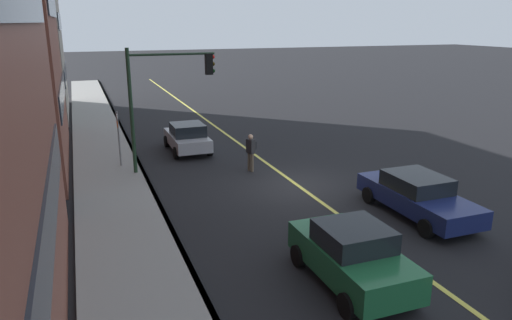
{
  "coord_description": "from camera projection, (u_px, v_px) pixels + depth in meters",
  "views": [
    {
      "loc": [
        -16.62,
        8.06,
        6.41
      ],
      "look_at": [
        -0.96,
        2.16,
        1.55
      ],
      "focal_mm": 33.37,
      "sensor_mm": 36.0,
      "label": 1
    }
  ],
  "objects": [
    {
      "name": "car_silver",
      "position": [
        187.0,
        137.0,
        24.32
      ],
      "size": [
        3.81,
        1.9,
        1.48
      ],
      "color": "#A8AAB2",
      "rests_on": "ground"
    },
    {
      "name": "ground",
      "position": [
        297.0,
        185.0,
        19.45
      ],
      "size": [
        200.0,
        200.0,
        0.0
      ],
      "primitive_type": "plane",
      "color": "black"
    },
    {
      "name": "car_navy",
      "position": [
        417.0,
        195.0,
        16.25
      ],
      "size": [
        4.75,
        1.96,
        1.43
      ],
      "color": "navy",
      "rests_on": "ground"
    },
    {
      "name": "traffic_light_mast",
      "position": [
        165.0,
        88.0,
        20.12
      ],
      "size": [
        0.28,
        3.75,
        5.42
      ],
      "color": "#1E3823",
      "rests_on": "ground"
    },
    {
      "name": "lane_stripe_center",
      "position": [
        297.0,
        185.0,
        19.45
      ],
      "size": [
        80.0,
        0.16,
        0.01
      ],
      "primitive_type": "cube",
      "color": "#D8CC4C",
      "rests_on": "ground"
    },
    {
      "name": "car_green",
      "position": [
        352.0,
        255.0,
        11.93
      ],
      "size": [
        3.84,
        1.93,
        1.59
      ],
      "color": "#1E6038",
      "rests_on": "ground"
    },
    {
      "name": "sidewalk_slab",
      "position": [
        118.0,
        206.0,
        17.03
      ],
      "size": [
        80.0,
        2.94,
        0.15
      ],
      "primitive_type": "cube",
      "color": "gray",
      "rests_on": "ground"
    },
    {
      "name": "street_sign_post",
      "position": [
        119.0,
        135.0,
        21.21
      ],
      "size": [
        0.6,
        0.08,
        2.63
      ],
      "color": "slate",
      "rests_on": "ground"
    },
    {
      "name": "curb_edge",
      "position": [
        157.0,
        201.0,
        17.5
      ],
      "size": [
        80.0,
        0.16,
        0.15
      ],
      "primitive_type": "cube",
      "color": "slate",
      "rests_on": "ground"
    },
    {
      "name": "pedestrian_with_backpack",
      "position": [
        251.0,
        150.0,
        21.03
      ],
      "size": [
        0.45,
        0.45,
        1.69
      ],
      "color": "brown",
      "rests_on": "ground"
    }
  ]
}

